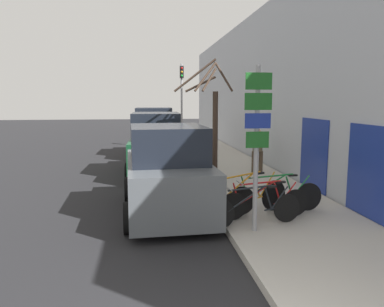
# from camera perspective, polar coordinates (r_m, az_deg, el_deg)

# --- Properties ---
(ground_plane) EXTENTS (80.00, 80.00, 0.00)m
(ground_plane) POSITION_cam_1_polar(r_m,az_deg,el_deg) (13.98, -4.72, -3.08)
(ground_plane) COLOR black
(sidewalk_curb) EXTENTS (3.20, 32.00, 0.15)m
(sidewalk_curb) POSITION_cam_1_polar(r_m,az_deg,el_deg) (17.02, 3.59, -0.78)
(sidewalk_curb) COLOR #ADA89E
(sidewalk_curb) RESTS_ON ground
(building_facade) EXTENTS (0.23, 32.00, 6.50)m
(building_facade) POSITION_cam_1_polar(r_m,az_deg,el_deg) (17.18, 9.54, 9.78)
(building_facade) COLOR #B2B7C1
(building_facade) RESTS_ON ground
(signpost) EXTENTS (0.53, 0.11, 3.23)m
(signpost) POSITION_cam_1_polar(r_m,az_deg,el_deg) (7.27, 9.84, 2.32)
(signpost) COLOR #939399
(signpost) RESTS_ON sidewalk_curb
(bicycle_0) EXTENTS (2.09, 0.50, 0.84)m
(bicycle_0) POSITION_cam_1_polar(r_m,az_deg,el_deg) (7.87, 9.54, -8.25)
(bicycle_0) COLOR black
(bicycle_0) RESTS_ON sidewalk_curb
(bicycle_1) EXTENTS (2.05, 0.44, 0.83)m
(bicycle_1) POSITION_cam_1_polar(r_m,az_deg,el_deg) (8.39, 11.01, -7.27)
(bicycle_1) COLOR black
(bicycle_1) RESTS_ON sidewalk_curb
(bicycle_2) EXTENTS (2.30, 1.10, 0.99)m
(bicycle_2) POSITION_cam_1_polar(r_m,az_deg,el_deg) (8.40, 7.94, -6.77)
(bicycle_2) COLOR black
(bicycle_2) RESTS_ON sidewalk_curb
(bicycle_3) EXTENTS (2.31, 0.44, 0.91)m
(bicycle_3) POSITION_cam_1_polar(r_m,az_deg,el_deg) (8.82, 12.60, -6.37)
(bicycle_3) COLOR black
(bicycle_3) RESTS_ON sidewalk_curb
(parked_car_0) EXTENTS (2.19, 4.17, 2.13)m
(parked_car_0) POSITION_cam_1_polar(r_m,az_deg,el_deg) (8.94, -3.79, -3.14)
(parked_car_0) COLOR #51565B
(parked_car_0) RESTS_ON ground
(parked_car_1) EXTENTS (2.18, 4.32, 2.27)m
(parked_car_1) POSITION_cam_1_polar(r_m,az_deg,el_deg) (13.73, -5.49, 1.04)
(parked_car_1) COLOR #144728
(parked_car_1) RESTS_ON ground
(parked_car_2) EXTENTS (2.22, 4.30, 2.35)m
(parked_car_2) POSITION_cam_1_polar(r_m,az_deg,el_deg) (18.58, -5.80, 3.07)
(parked_car_2) COLOR gray
(parked_car_2) RESTS_ON ground
(pedestrian_near) EXTENTS (0.41, 0.35, 1.57)m
(pedestrian_near) POSITION_cam_1_polar(r_m,az_deg,el_deg) (13.51, 9.95, 0.97)
(pedestrian_near) COLOR #4C3D2D
(pedestrian_near) RESTS_ON sidewalk_curb
(street_tree) EXTENTS (1.77, 0.76, 3.82)m
(street_tree) POSITION_cam_1_polar(r_m,az_deg,el_deg) (11.56, 3.18, 4.58)
(street_tree) COLOR #3D2D23
(street_tree) RESTS_ON sidewalk_curb
(traffic_light) EXTENTS (0.20, 0.30, 4.50)m
(traffic_light) POSITION_cam_1_polar(r_m,az_deg,el_deg) (20.56, -1.58, 9.05)
(traffic_light) COLOR #939399
(traffic_light) RESTS_ON sidewalk_curb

